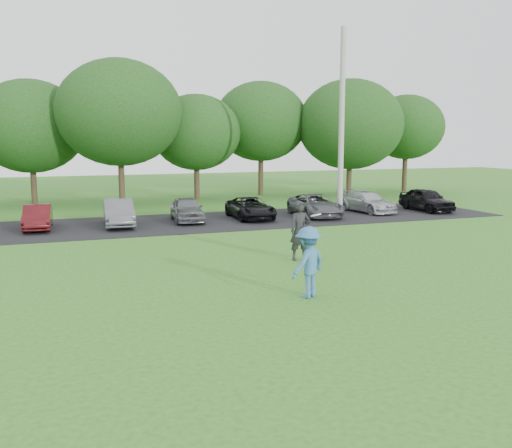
{
  "coord_description": "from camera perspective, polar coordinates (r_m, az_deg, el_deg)",
  "views": [
    {
      "loc": [
        -6.16,
        -13.36,
        4.03
      ],
      "look_at": [
        0.0,
        3.5,
        1.3
      ],
      "focal_mm": 40.0,
      "sensor_mm": 36.0,
      "label": 1
    }
  ],
  "objects": [
    {
      "name": "ground",
      "position": [
        15.26,
        4.55,
        -6.7
      ],
      "size": [
        100.0,
        100.0,
        0.0
      ],
      "primitive_type": "plane",
      "color": "#2B6D1F",
      "rests_on": "ground"
    },
    {
      "name": "parking_lot",
      "position": [
        27.37,
        -6.85,
        0.15
      ],
      "size": [
        32.0,
        6.5,
        0.03
      ],
      "primitive_type": "cube",
      "color": "black",
      "rests_on": "ground"
    },
    {
      "name": "utility_pole",
      "position": [
        29.71,
        8.55,
        9.93
      ],
      "size": [
        0.28,
        0.28,
        9.48
      ],
      "primitive_type": "cylinder",
      "color": "#A5A6A1",
      "rests_on": "ground"
    },
    {
      "name": "frisbee_player",
      "position": [
        14.49,
        5.24,
        -3.82
      ],
      "size": [
        1.36,
        1.17,
        2.17
      ],
      "color": "teal",
      "rests_on": "ground"
    },
    {
      "name": "camera_bystander",
      "position": [
        18.84,
        4.44,
        -0.67
      ],
      "size": [
        0.73,
        0.49,
        1.97
      ],
      "color": "black",
      "rests_on": "ground"
    },
    {
      "name": "parked_cars",
      "position": [
        27.58,
        -4.94,
        1.47
      ],
      "size": [
        28.37,
        4.68,
        1.24
      ],
      "color": "slate",
      "rests_on": "parking_lot"
    },
    {
      "name": "tree_row",
      "position": [
        36.94,
        -8.21,
        9.93
      ],
      "size": [
        42.39,
        9.85,
        8.64
      ],
      "color": "#38281C",
      "rests_on": "ground"
    }
  ]
}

